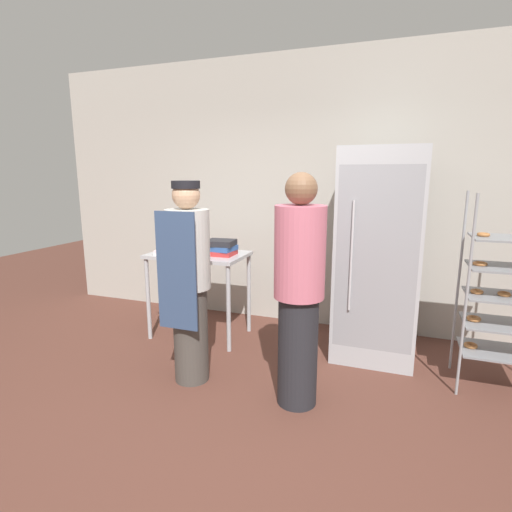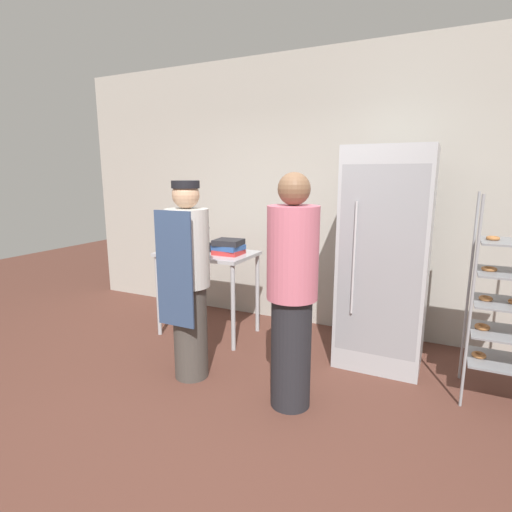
% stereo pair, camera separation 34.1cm
% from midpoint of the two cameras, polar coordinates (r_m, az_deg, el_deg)
% --- Properties ---
extents(ground_plane, '(14.00, 14.00, 0.00)m').
position_cam_midpoint_polar(ground_plane, '(3.14, -8.05, -22.48)').
color(ground_plane, brown).
extents(back_wall, '(6.40, 0.12, 3.07)m').
position_cam_midpoint_polar(back_wall, '(4.68, 4.35, 8.91)').
color(back_wall, '#ADA89E').
rests_on(back_wall, ground_plane).
extents(refrigerator, '(0.75, 0.70, 1.99)m').
position_cam_midpoint_polar(refrigerator, '(3.86, 14.63, -0.06)').
color(refrigerator, '#ADAFB5').
rests_on(refrigerator, ground_plane).
extents(baking_rack, '(0.63, 0.50, 1.62)m').
position_cam_midpoint_polar(baking_rack, '(3.69, 29.71, -5.13)').
color(baking_rack, '#93969B').
rests_on(baking_rack, ground_plane).
extents(prep_counter, '(1.02, 0.64, 0.93)m').
position_cam_midpoint_polar(prep_counter, '(4.35, -10.42, -1.20)').
color(prep_counter, '#ADAFB5').
rests_on(prep_counter, ground_plane).
extents(donut_box, '(0.26, 0.23, 0.27)m').
position_cam_midpoint_polar(donut_box, '(4.33, -14.37, 0.87)').
color(donut_box, silver).
rests_on(donut_box, prep_counter).
extents(blender_pitcher, '(0.14, 0.14, 0.27)m').
position_cam_midpoint_polar(blender_pitcher, '(4.33, -10.90, 1.99)').
color(blender_pitcher, black).
rests_on(blender_pitcher, prep_counter).
extents(binder_stack, '(0.30, 0.27, 0.16)m').
position_cam_midpoint_polar(binder_stack, '(4.18, -7.37, 1.20)').
color(binder_stack, '#B72D2D').
rests_on(binder_stack, prep_counter).
extents(person_baker, '(0.36, 0.38, 1.70)m').
position_cam_midpoint_polar(person_baker, '(3.38, -12.47, -3.51)').
color(person_baker, '#47423D').
rests_on(person_baker, ground_plane).
extents(person_customer, '(0.38, 0.38, 1.77)m').
position_cam_midpoint_polar(person_customer, '(2.96, 2.88, -5.09)').
color(person_customer, '#232328').
rests_on(person_customer, ground_plane).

